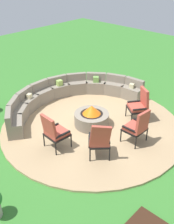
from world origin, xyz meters
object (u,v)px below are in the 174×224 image
Objects in this scene: fire_pit at (92,117)px; lounge_chair_front_right at (100,140)px; curved_stone_bench at (67,95)px; lounge_chair_back_left at (138,126)px; lounge_chair_back_right at (140,104)px; lounge_chair_front_left at (54,131)px.

fire_pit is 0.98× the size of lounge_chair_front_right.
fire_pit is 1.70m from curved_stone_bench.
curved_stone_bench is at bearing 85.20° from lounge_chair_back_left.
lounge_chair_back_right is (0.83, -2.54, 0.26)m from curved_stone_bench.
lounge_chair_back_right is at bearing 52.09° from lounge_chair_front_right.
curved_stone_bench is (0.48, 1.63, 0.04)m from fire_pit.
lounge_chair_front_left is 1.29m from lounge_chair_front_right.
lounge_chair_back_left reaches higher than fire_pit.
curved_stone_bench reaches higher than fire_pit.
lounge_chair_back_right is (2.33, 0.31, 0.01)m from lounge_chair_front_right.
curved_stone_bench is at bearing 53.93° from lounge_chair_back_right.
curved_stone_bench is 2.68m from lounge_chair_front_left.
fire_pit is at bearing -106.34° from curved_stone_bench.
lounge_chair_back_right reaches higher than lounge_chair_front_left.
curved_stone_bench is 3.22m from lounge_chair_back_left.
lounge_chair_front_right reaches higher than lounge_chair_back_right.
lounge_chair_front_right reaches higher than fire_pit.
lounge_chair_front_right is 1.04× the size of lounge_chair_back_left.
lounge_chair_front_right is at bearing 29.64° from lounge_chair_front_left.
lounge_chair_back_right is (2.90, -0.85, 0.01)m from lounge_chair_front_left.
lounge_chair_back_right is at bearing 77.37° from lounge_chair_front_left.
lounge_chair_front_right is (0.56, -1.16, -0.00)m from lounge_chair_front_left.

